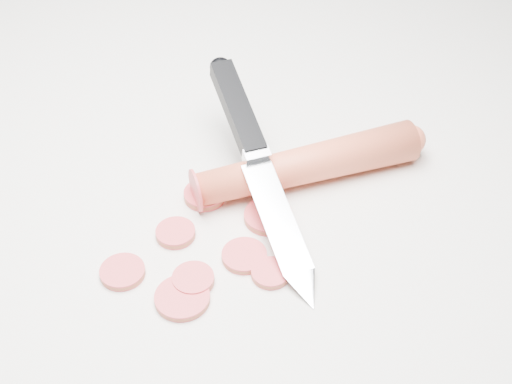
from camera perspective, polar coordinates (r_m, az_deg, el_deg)
The scene contains 11 objects.
ground at distance 0.57m, azimuth 0.41°, elevation -1.47°, with size 2.40×2.40×0.00m, color white.
carrot at distance 0.59m, azimuth 4.12°, elevation 2.22°, with size 0.03×0.03×0.19m, color #DC4D2E.
carrot_slice_0 at distance 0.51m, azimuth -5.93°, elevation -8.42°, with size 0.04×0.04×0.01m, color #D4353D.
carrot_slice_1 at distance 0.54m, azimuth -0.94°, elevation -5.12°, with size 0.03×0.03×0.01m, color #D4353D.
carrot_slice_2 at distance 0.58m, azimuth -4.12°, elevation -0.21°, with size 0.03×0.03×0.01m, color #D4353D.
carrot_slice_3 at distance 0.52m, azimuth -5.05°, elevation -6.98°, with size 0.03×0.03×0.01m, color #D4353D.
carrot_slice_4 at distance 0.56m, azimuth 0.98°, elevation -1.96°, with size 0.04×0.04×0.01m, color #D4353D.
carrot_slice_5 at distance 0.56m, azimuth -6.46°, elevation -3.28°, with size 0.03×0.03×0.01m, color #D4353D.
carrot_slice_6 at distance 0.53m, azimuth 1.17°, elevation -6.51°, with size 0.03×0.03×0.01m, color #D4353D.
carrot_slice_7 at distance 0.54m, azimuth -10.64°, elevation -6.30°, with size 0.03×0.03×0.01m, color #D4353D.
kitchen_knife at distance 0.56m, azimuth 0.50°, elevation 1.97°, with size 0.19×0.17×0.07m, color silver, non-canonical shape.
Camera 1 is at (0.20, -0.35, 0.41)m, focal length 50.00 mm.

